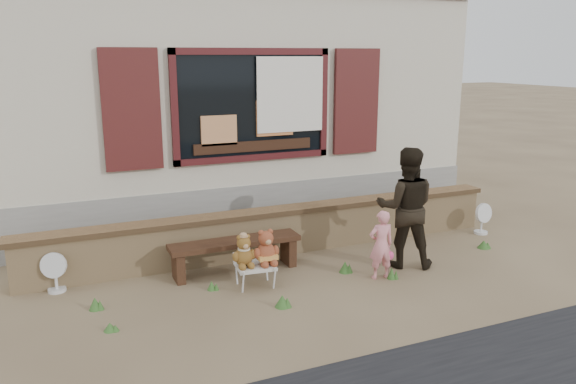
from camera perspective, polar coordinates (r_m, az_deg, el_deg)
name	(u,v)px	position (r m, az deg, el deg)	size (l,w,h in m)	color
ground	(306,277)	(7.35, 1.87, -8.62)	(80.00, 80.00, 0.00)	brown
shopfront	(208,97)	(11.05, -8.12, 9.49)	(8.04, 5.13, 4.00)	#A29583
brick_wall	(277,230)	(8.10, -1.12, -3.91)	(7.10, 0.36, 0.67)	tan
bench	(235,249)	(7.43, -5.37, -5.74)	(1.74, 0.37, 0.45)	black
folding_chair	(255,267)	(6.99, -3.37, -7.58)	(0.50, 0.45, 0.29)	beige
teddy_bear_left	(244,250)	(6.88, -4.53, -5.90)	(0.30, 0.26, 0.41)	brown
teddy_bear_right	(266,246)	(6.94, -2.27, -5.52)	(0.33, 0.29, 0.45)	brown
child	(381,245)	(7.26, 9.44, -5.31)	(0.33, 0.22, 0.90)	pink
adult	(406,207)	(7.66, 11.87, -1.55)	(0.79, 0.62, 1.63)	black
fan_left	(55,272)	(7.39, -22.57, -7.50)	(0.33, 0.21, 0.51)	silver
fan_right	(482,218)	(9.50, 19.09, -2.54)	(0.32, 0.21, 0.51)	silver
grass_tufts	(309,279)	(7.10, 2.19, -8.86)	(5.66, 0.93, 0.15)	#356026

